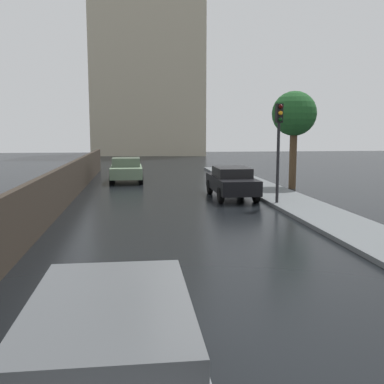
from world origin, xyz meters
The scene contains 7 objects.
ground centered at (0.00, 0.00, 0.00)m, with size 120.00×120.00×0.00m, color black.
car_grey_near_kerb centered at (-1.67, -1.56, 0.78)m, with size 1.79×4.49×1.48m.
car_black_mid_road centered at (2.90, 14.33, 0.74)m, with size 1.78×4.42×1.40m.
car_green_far_ahead centered at (-2.03, 21.42, 0.74)m, with size 1.96×4.16×1.45m.
traffic_light centered at (4.26, 11.83, 2.91)m, with size 0.26×0.39×3.97m.
street_tree_near centered at (6.80, 17.18, 3.86)m, with size 2.32×2.32×5.10m.
distant_tower centered at (0.59, 53.92, 10.99)m, with size 15.05×11.16×24.74m.
Camera 1 is at (-1.41, -5.65, 3.03)m, focal length 41.92 mm.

